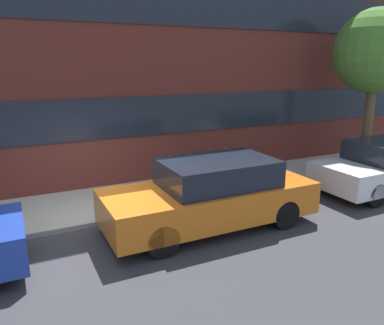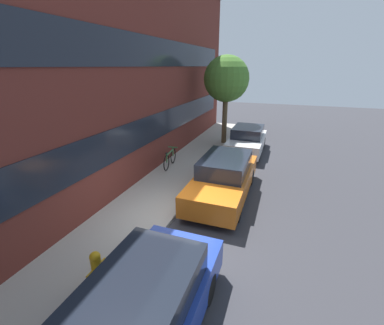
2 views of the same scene
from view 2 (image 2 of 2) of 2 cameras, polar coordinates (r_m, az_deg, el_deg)
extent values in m
plane|color=#333338|center=(8.06, -4.20, -12.78)|extent=(56.00, 56.00, 0.00)
cube|color=#A8A399|center=(8.53, -11.67, -10.73)|extent=(28.00, 2.38, 0.11)
cube|color=maroon|center=(8.33, -24.32, 19.49)|extent=(28.00, 0.90, 9.02)
cube|color=#1E232D|center=(8.38, -19.48, 2.45)|extent=(25.76, 0.04, 1.10)
cube|color=#1E232D|center=(8.04, -22.19, 23.04)|extent=(25.76, 0.04, 1.10)
cube|color=black|center=(4.52, -11.55, -26.45)|extent=(2.31, 1.50, 0.55)
cylinder|color=black|center=(5.66, 3.55, -26.21)|extent=(0.61, 0.18, 0.61)
cylinder|color=black|center=(6.12, -11.35, -22.23)|extent=(0.61, 0.18, 0.61)
cube|color=#D16619|center=(9.22, 7.00, -4.24)|extent=(4.50, 1.76, 0.69)
cube|color=black|center=(9.14, 7.42, -0.28)|extent=(2.34, 1.55, 0.55)
cylinder|color=black|center=(8.00, 10.13, -10.70)|extent=(0.63, 0.18, 0.63)
cylinder|color=black|center=(8.35, -0.68, -8.93)|extent=(0.63, 0.18, 0.63)
cylinder|color=black|center=(10.47, 12.92, -3.07)|extent=(0.63, 0.18, 0.63)
cylinder|color=black|center=(10.74, 4.58, -1.98)|extent=(0.63, 0.18, 0.63)
cube|color=silver|center=(14.25, 12.07, 4.34)|extent=(3.91, 1.73, 0.64)
cube|color=black|center=(14.26, 12.34, 6.74)|extent=(2.03, 1.52, 0.52)
cylinder|color=black|center=(13.09, 14.52, 1.56)|extent=(0.60, 0.18, 0.60)
cylinder|color=black|center=(13.30, 7.92, 2.34)|extent=(0.60, 0.18, 0.60)
cylinder|color=black|center=(15.41, 15.52, 4.32)|extent=(0.60, 0.18, 0.60)
cylinder|color=black|center=(15.58, 9.86, 4.95)|extent=(0.60, 0.18, 0.60)
cylinder|color=gold|center=(6.32, -19.95, -23.76)|extent=(0.31, 0.31, 0.04)
cylinder|color=gold|center=(6.11, -20.34, -21.56)|extent=(0.21, 0.21, 0.61)
sphere|color=gold|center=(5.89, -20.78, -19.02)|extent=(0.23, 0.23, 0.23)
cylinder|color=gold|center=(5.97, -21.67, -22.17)|extent=(0.17, 0.09, 0.09)
cylinder|color=gold|center=(6.18, -19.22, -20.12)|extent=(0.17, 0.09, 0.09)
torus|color=black|center=(12.14, -4.21, 1.51)|extent=(0.71, 0.12, 0.71)
torus|color=black|center=(11.27, -5.70, -0.07)|extent=(0.71, 0.12, 0.71)
cylinder|color=#33723F|center=(11.60, -4.97, 2.22)|extent=(0.92, 0.16, 0.06)
cylinder|color=#33723F|center=(11.25, -5.65, 0.97)|extent=(0.06, 0.06, 0.40)
cylinder|color=#33723F|center=(12.05, -4.26, 2.38)|extent=(0.06, 0.06, 0.40)
ellipsoid|color=black|center=(11.17, -5.69, 2.09)|extent=(0.21, 0.10, 0.05)
cylinder|color=#33723F|center=(11.98, -4.29, 3.42)|extent=(0.10, 0.44, 0.05)
cylinder|color=brown|center=(15.32, 7.27, 9.81)|extent=(0.29, 0.29, 2.96)
sphere|color=#477A2D|center=(15.07, 7.65, 17.95)|extent=(2.52, 2.52, 2.52)
camera|label=1|loc=(6.66, 64.59, -0.30)|focal=35.00mm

